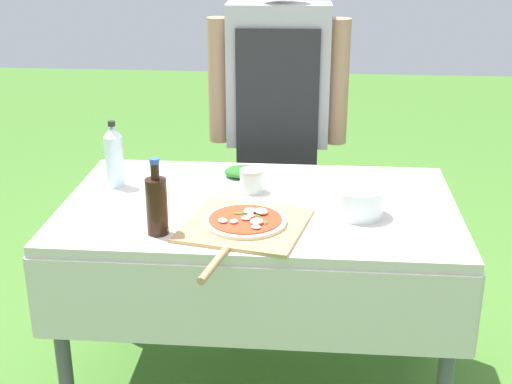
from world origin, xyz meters
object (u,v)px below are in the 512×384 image
(prep_table, at_px, (259,229))
(water_bottle, at_px, (114,156))
(herb_container, at_px, (243,172))
(mixing_tub, at_px, (358,201))
(pizza_on_peel, at_px, (244,224))
(sauce_jar, at_px, (252,182))
(oil_bottle, at_px, (157,204))
(person_cook, at_px, (278,111))

(prep_table, height_order, water_bottle, water_bottle)
(herb_container, relative_size, mixing_tub, 1.14)
(pizza_on_peel, height_order, sauce_jar, sauce_jar)
(prep_table, bearing_deg, sauce_jar, 108.83)
(herb_container, height_order, sauce_jar, sauce_jar)
(prep_table, distance_m, mixing_tub, 0.38)
(oil_bottle, xyz_separation_m, herb_container, (0.22, 0.53, -0.08))
(mixing_tub, bearing_deg, oil_bottle, -162.37)
(oil_bottle, xyz_separation_m, mixing_tub, (0.63, 0.20, -0.05))
(herb_container, bearing_deg, oil_bottle, -112.30)
(person_cook, height_order, herb_container, person_cook)
(water_bottle, xyz_separation_m, herb_container, (0.46, 0.12, -0.10))
(pizza_on_peel, relative_size, water_bottle, 2.48)
(sauce_jar, bearing_deg, pizza_on_peel, -89.15)
(herb_container, relative_size, sauce_jar, 2.21)
(water_bottle, bearing_deg, herb_container, 15.17)
(oil_bottle, bearing_deg, person_cook, 72.08)
(person_cook, bearing_deg, oil_bottle, 70.56)
(oil_bottle, xyz_separation_m, sauce_jar, (0.26, 0.39, -0.06))
(water_bottle, relative_size, herb_container, 1.27)
(water_bottle, bearing_deg, pizza_on_peel, -33.49)
(pizza_on_peel, height_order, oil_bottle, oil_bottle)
(prep_table, xyz_separation_m, person_cook, (0.02, 0.72, 0.24))
(water_bottle, bearing_deg, mixing_tub, -12.86)
(pizza_on_peel, bearing_deg, oil_bottle, -154.46)
(pizza_on_peel, bearing_deg, water_bottle, 158.73)
(pizza_on_peel, relative_size, oil_bottle, 2.46)
(pizza_on_peel, distance_m, herb_container, 0.47)
(person_cook, xyz_separation_m, herb_container, (-0.11, -0.47, -0.12))
(water_bottle, bearing_deg, oil_bottle, -58.69)
(pizza_on_peel, distance_m, water_bottle, 0.62)
(water_bottle, height_order, herb_container, water_bottle)
(prep_table, xyz_separation_m, sauce_jar, (-0.04, 0.11, 0.14))
(prep_table, height_order, herb_container, herb_container)
(prep_table, distance_m, oil_bottle, 0.45)
(oil_bottle, distance_m, water_bottle, 0.47)
(person_cook, height_order, mixing_tub, person_cook)
(person_cook, relative_size, mixing_tub, 9.35)
(sauce_jar, bearing_deg, person_cook, 84.46)
(prep_table, bearing_deg, water_bottle, 167.29)
(oil_bottle, relative_size, herb_container, 1.28)
(person_cook, relative_size, oil_bottle, 6.45)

